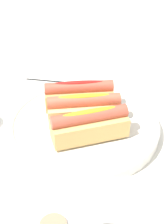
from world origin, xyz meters
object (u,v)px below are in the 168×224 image
Objects in this scene: hotdog_front at (79,95)px; hotdog_side at (90,125)px; serving_bowl at (84,125)px; chopstick_near at (65,82)px; hotdog_back at (84,109)px.

hotdog_side is at bearing 92.93° from hotdog_front.
chopstick_near is at bearing -84.62° from serving_bowl.
hotdog_front is 0.17m from chopstick_near.
serving_bowl is at bearing -87.07° from hotdog_side.
hotdog_back reaches higher than chopstick_near.
hotdog_back reaches higher than serving_bowl.
hotdog_back is 0.05m from hotdog_side.
hotdog_back is at bearing 92.93° from hotdog_front.
hotdog_back is at bearing 113.50° from chopstick_near.
serving_bowl is at bearing 113.50° from chopstick_near.
serving_bowl is 2.13× the size of hotdog_back.
hotdog_front is 1.00× the size of hotdog_back.
serving_bowl is 2.12× the size of hotdog_front.
chopstick_near is (0.02, -0.27, -0.05)m from hotdog_side.
hotdog_side is (-0.01, 0.11, 0.00)m from hotdog_front.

